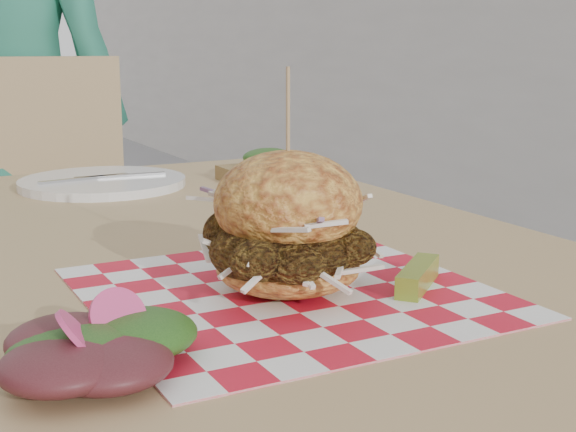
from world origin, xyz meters
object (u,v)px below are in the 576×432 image
Objects in this scene: patio_table at (196,303)px; sandwich at (288,232)px; patio_chair at (52,235)px; diner at (11,120)px.

sandwich reaches higher than patio_table.
sandwich is at bearing -81.00° from patio_chair.
sandwich is (0.00, -0.23, 0.14)m from patio_table.
diner reaches higher than sandwich.
diner is 1.19m from patio_table.
patio_chair is 4.53× the size of sandwich.
diner is 7.59× the size of sandwich.
patio_table is (0.02, -1.19, -0.12)m from diner.
patio_table is at bearing -81.38° from patio_chair.
patio_table is 5.73× the size of sandwich.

